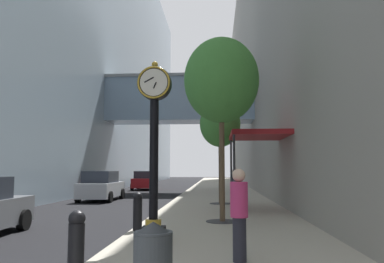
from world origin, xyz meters
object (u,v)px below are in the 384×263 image
at_px(street_clock, 154,141).
at_px(trash_bin, 153,261).
at_px(pedestrian_by_clock, 239,212).
at_px(car_silver_mid, 101,186).
at_px(bollard_third, 138,210).
at_px(bollard_nearest, 76,243).
at_px(street_tree_mid_near, 220,124).
at_px(street_tree_near, 221,81).
at_px(car_red_far, 145,181).
at_px(pedestrian_walking, 235,188).

relative_size(street_clock, trash_bin, 4.24).
bearing_deg(trash_bin, pedestrian_by_clock, 60.89).
bearing_deg(car_silver_mid, bollard_third, -67.98).
bearing_deg(bollard_third, bollard_nearest, -90.00).
distance_m(street_tree_mid_near, car_silver_mid, 8.35).
relative_size(street_tree_near, car_silver_mid, 1.55).
distance_m(bollard_nearest, car_silver_mid, 16.78).
bearing_deg(street_tree_mid_near, car_red_far, 114.44).
bearing_deg(bollard_nearest, bollard_third, 90.00).
height_order(pedestrian_walking, pedestrian_by_clock, pedestrian_walking).
xyz_separation_m(bollard_third, pedestrian_walking, (3.04, 5.43, 0.37)).
relative_size(car_silver_mid, car_red_far, 0.99).
xyz_separation_m(trash_bin, car_silver_mid, (-6.03, 17.12, 0.16)).
bearing_deg(bollard_nearest, pedestrian_by_clock, 25.81).
bearing_deg(bollard_third, pedestrian_walking, 60.79).
xyz_separation_m(pedestrian_walking, pedestrian_by_clock, (-0.35, -8.84, -0.00)).
relative_size(street_tree_mid_near, car_red_far, 1.28).
height_order(bollard_third, car_silver_mid, car_silver_mid).
distance_m(pedestrian_walking, pedestrian_by_clock, 8.85).
bearing_deg(bollard_third, street_tree_mid_near, 73.86).
relative_size(bollard_third, street_tree_near, 0.17).
bearing_deg(trash_bin, street_clock, 99.59).
height_order(trash_bin, pedestrian_by_clock, pedestrian_by_clock).
distance_m(street_clock, street_tree_mid_near, 10.24).
bearing_deg(street_tree_mid_near, street_tree_near, -90.00).
relative_size(pedestrian_by_clock, car_red_far, 0.43).
xyz_separation_m(street_clock, car_silver_mid, (-5.33, 12.98, -1.74)).
distance_m(street_clock, car_silver_mid, 14.14).
distance_m(trash_bin, car_red_far, 29.39).
xyz_separation_m(street_clock, bollard_nearest, (-0.71, -3.15, -1.87)).
height_order(bollard_nearest, street_tree_near, street_tree_near).
distance_m(street_clock, bollard_nearest, 3.74).
distance_m(street_clock, trash_bin, 4.61).
xyz_separation_m(trash_bin, pedestrian_by_clock, (1.27, 2.29, 0.40)).
height_order(bollard_nearest, car_red_far, car_red_far).
relative_size(street_tree_near, pedestrian_walking, 3.55).
distance_m(street_tree_near, car_silver_mid, 12.46).
relative_size(bollard_third, car_red_far, 0.26).
bearing_deg(car_red_far, street_clock, -78.62).
height_order(bollard_third, car_red_far, car_red_far).
relative_size(trash_bin, car_silver_mid, 0.26).
bearing_deg(car_red_far, bollard_third, -79.58).
xyz_separation_m(street_tree_near, trash_bin, (-1.02, -7.68, -4.22)).
height_order(street_clock, bollard_nearest, street_clock).
xyz_separation_m(pedestrian_by_clock, car_silver_mid, (-7.30, 14.83, -0.23)).
bearing_deg(car_silver_mid, street_clock, -67.66).
xyz_separation_m(street_tree_near, street_tree_mid_near, (-0.00, 6.43, -0.75)).
distance_m(bollard_third, pedestrian_by_clock, 4.36).
xyz_separation_m(pedestrian_walking, car_red_far, (-7.30, 17.71, -0.27)).
xyz_separation_m(street_clock, street_tree_near, (1.72, 3.54, 2.31)).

